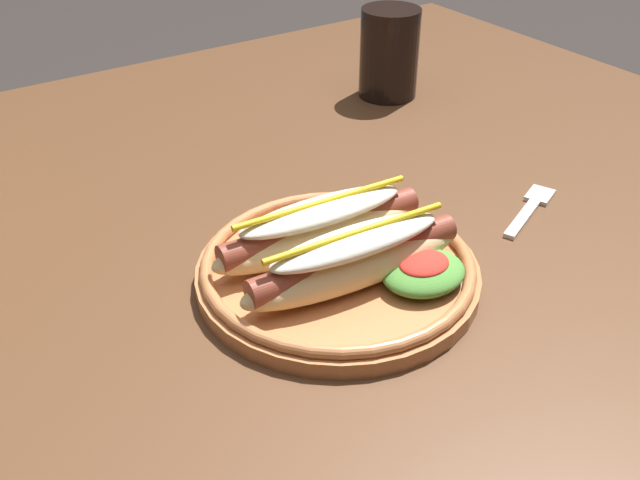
# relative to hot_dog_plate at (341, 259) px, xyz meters

# --- Properties ---
(dining_table) EXTENTS (1.48, 1.07, 0.74)m
(dining_table) POSITION_rel_hot_dog_plate_xyz_m (-0.03, 0.14, -0.11)
(dining_table) COLOR #51331E
(dining_table) RESTS_ON ground_plane
(hot_dog_plate) EXTENTS (0.27, 0.27, 0.08)m
(hot_dog_plate) POSITION_rel_hot_dog_plate_xyz_m (0.00, 0.00, 0.00)
(hot_dog_plate) COLOR #B77042
(hot_dog_plate) RESTS_ON dining_table
(fork) EXTENTS (0.12, 0.07, 0.00)m
(fork) POSITION_rel_hot_dog_plate_xyz_m (0.25, -0.01, -0.02)
(fork) COLOR silver
(fork) RESTS_ON dining_table
(soda_cup) EXTENTS (0.09, 0.09, 0.13)m
(soda_cup) POSITION_rel_hot_dog_plate_xyz_m (0.33, 0.34, 0.04)
(soda_cup) COLOR black
(soda_cup) RESTS_ON dining_table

